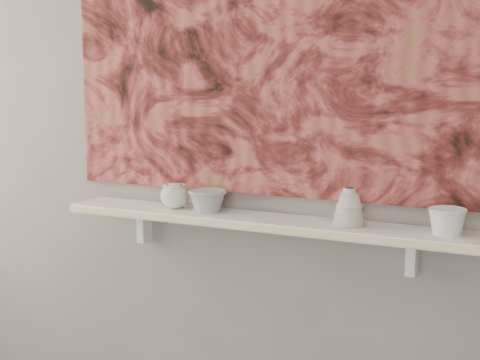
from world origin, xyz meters
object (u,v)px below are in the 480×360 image
Objects in this scene: shelf at (258,221)px; bell_vessel at (349,207)px; painting at (269,28)px; bowl_grey at (208,200)px; bowl_white at (447,221)px; cup_cream at (175,196)px.

shelf is 12.01× the size of bell_vessel.
bowl_grey is (-0.19, -0.08, -0.57)m from painting.
shelf is 0.60m from bowl_white.
cup_cream reaches higher than bowl_grey.
cup_cream is at bearing 180.00° from bowl_white.
painting is at bearing 90.00° from shelf.
bell_vessel is 0.29m from bowl_white.
bowl_grey reaches higher than shelf.
cup_cream is (-0.32, 0.00, 0.06)m from shelf.
painting is at bearing 165.30° from bell_vessel.
shelf is 10.48× the size of bowl_grey.
painting is 13.67× the size of bowl_white.
bowl_white is at bearing -7.67° from painting.
painting is (0.00, 0.08, 0.62)m from shelf.
painting reaches higher than cup_cream.
cup_cream is at bearing -165.77° from painting.
bell_vessel is at bearing 0.00° from bowl_grey.
painting reaches higher than bowl_grey.
bowl_white is at bearing 0.00° from bowl_grey.
cup_cream reaches higher than bowl_white.
painting reaches higher than bell_vessel.
painting reaches higher than bowl_white.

